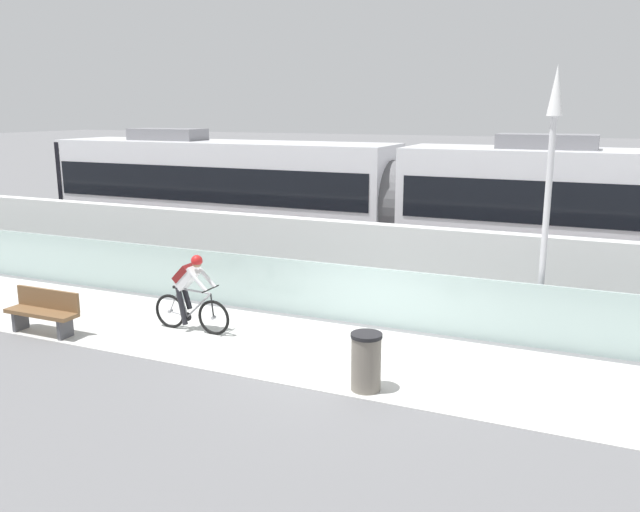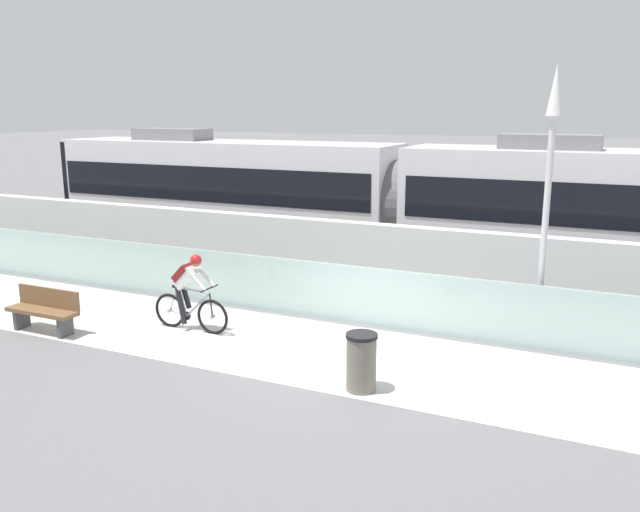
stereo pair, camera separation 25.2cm
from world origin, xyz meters
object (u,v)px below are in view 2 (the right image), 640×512
(lamp_post_antenna, at_px, (549,173))
(cyclist_on_bike, at_px, (189,293))
(tram, at_px, (402,202))
(trash_bin, at_px, (361,362))
(bench, at_px, (44,309))

(lamp_post_antenna, bearing_deg, cyclist_on_bike, -161.69)
(tram, distance_m, lamp_post_antenna, 6.49)
(cyclist_on_bike, relative_size, lamp_post_antenna, 0.34)
(cyclist_on_bike, distance_m, lamp_post_antenna, 7.29)
(tram, relative_size, cyclist_on_bike, 12.75)
(tram, relative_size, trash_bin, 23.50)
(tram, height_order, lamp_post_antenna, lamp_post_antenna)
(trash_bin, bearing_deg, tram, 103.52)
(tram, height_order, bench, tram)
(tram, distance_m, trash_bin, 8.45)
(bench, bearing_deg, tram, 58.98)
(lamp_post_antenna, bearing_deg, bench, -159.40)
(trash_bin, bearing_deg, bench, -179.71)
(lamp_post_antenna, relative_size, trash_bin, 5.42)
(cyclist_on_bike, xyz_separation_m, trash_bin, (4.20, -1.25, -0.32))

